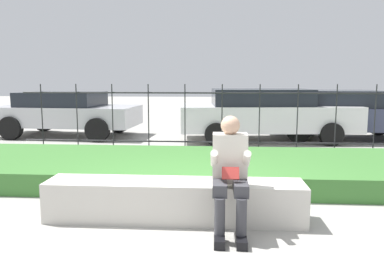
{
  "coord_description": "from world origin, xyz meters",
  "views": [
    {
      "loc": [
        0.3,
        -4.26,
        1.67
      ],
      "look_at": [
        -0.17,
        2.54,
        0.77
      ],
      "focal_mm": 35.0,
      "sensor_mm": 36.0,
      "label": 1
    }
  ],
  "objects_px": {
    "person_seated_reader": "(230,169)",
    "car_parked_center": "(266,113)",
    "car_parked_left": "(66,112)",
    "stone_bench": "(175,202)",
    "car_parked_right": "(340,113)"
  },
  "relations": [
    {
      "from": "person_seated_reader",
      "to": "car_parked_center",
      "type": "height_order",
      "value": "car_parked_center"
    },
    {
      "from": "stone_bench",
      "to": "person_seated_reader",
      "type": "height_order",
      "value": "person_seated_reader"
    },
    {
      "from": "car_parked_center",
      "to": "car_parked_right",
      "type": "relative_size",
      "value": 1.13
    },
    {
      "from": "person_seated_reader",
      "to": "car_parked_center",
      "type": "relative_size",
      "value": 0.27
    },
    {
      "from": "stone_bench",
      "to": "car_parked_left",
      "type": "bearing_deg",
      "value": 121.67
    },
    {
      "from": "car_parked_center",
      "to": "car_parked_left",
      "type": "height_order",
      "value": "car_parked_center"
    },
    {
      "from": "person_seated_reader",
      "to": "car_parked_right",
      "type": "height_order",
      "value": "car_parked_right"
    },
    {
      "from": "car_parked_center",
      "to": "car_parked_left",
      "type": "relative_size",
      "value": 1.15
    },
    {
      "from": "person_seated_reader",
      "to": "car_parked_left",
      "type": "distance_m",
      "value": 7.99
    },
    {
      "from": "stone_bench",
      "to": "car_parked_center",
      "type": "relative_size",
      "value": 0.64
    },
    {
      "from": "car_parked_left",
      "to": "stone_bench",
      "type": "bearing_deg",
      "value": -54.25
    },
    {
      "from": "person_seated_reader",
      "to": "car_parked_right",
      "type": "bearing_deg",
      "value": 63.82
    },
    {
      "from": "car_parked_center",
      "to": "car_parked_right",
      "type": "height_order",
      "value": "car_parked_center"
    },
    {
      "from": "car_parked_center",
      "to": "car_parked_right",
      "type": "xyz_separation_m",
      "value": [
        2.1,
        0.4,
        -0.02
      ]
    },
    {
      "from": "stone_bench",
      "to": "car_parked_left",
      "type": "relative_size",
      "value": 0.74
    }
  ]
}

